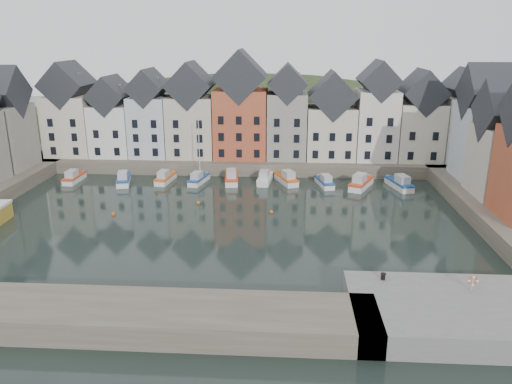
# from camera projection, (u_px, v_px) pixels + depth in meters

# --- Properties ---
(ground) EXTENTS (260.00, 260.00, 0.00)m
(ground) POSITION_uv_depth(u_px,v_px,m) (220.00, 226.00, 59.57)
(ground) COLOR black
(ground) RESTS_ON ground
(far_quay) EXTENTS (90.00, 16.00, 2.00)m
(far_quay) POSITION_uv_depth(u_px,v_px,m) (242.00, 159.00, 87.83)
(far_quay) COLOR #51473E
(far_quay) RESTS_ON ground
(near_quay) EXTENTS (18.00, 10.00, 2.00)m
(near_quay) POSITION_uv_depth(u_px,v_px,m) (466.00, 314.00, 38.92)
(near_quay) COLOR #60605E
(near_quay) RESTS_ON ground
(near_wall) EXTENTS (50.00, 6.00, 2.00)m
(near_wall) POSITION_uv_depth(u_px,v_px,m) (56.00, 314.00, 38.91)
(near_wall) COLOR #51473E
(near_wall) RESTS_ON ground
(hillside) EXTENTS (153.60, 70.40, 64.00)m
(hillside) POSITION_uv_depth(u_px,v_px,m) (253.00, 211.00, 118.27)
(hillside) COLOR black
(hillside) RESTS_ON ground
(far_terrace) EXTENTS (72.37, 8.16, 17.78)m
(far_terrace) POSITION_uv_depth(u_px,v_px,m) (260.00, 116.00, 83.37)
(far_terrace) COLOR beige
(far_terrace) RESTS_ON far_quay
(right_terrace) EXTENTS (8.30, 24.25, 16.36)m
(right_terrace) POSITION_uv_depth(u_px,v_px,m) (512.00, 143.00, 62.44)
(right_terrace) COLOR #B5BFC8
(right_terrace) RESTS_ON right_quay
(mooring_buoys) EXTENTS (20.50, 5.50, 0.50)m
(mooring_buoys) POSITION_uv_depth(u_px,v_px,m) (195.00, 210.00, 64.84)
(mooring_buoys) COLOR #CA5317
(mooring_buoys) RESTS_ON ground
(boat_a) EXTENTS (1.80, 5.70, 2.18)m
(boat_a) POSITION_uv_depth(u_px,v_px,m) (74.00, 178.00, 77.58)
(boat_a) COLOR silver
(boat_a) RESTS_ON ground
(boat_b) EXTENTS (3.23, 6.26, 2.30)m
(boat_b) POSITION_uv_depth(u_px,v_px,m) (123.00, 179.00, 76.52)
(boat_b) COLOR silver
(boat_b) RESTS_ON ground
(boat_c) EXTENTS (2.46, 5.89, 2.19)m
(boat_c) POSITION_uv_depth(u_px,v_px,m) (165.00, 178.00, 77.35)
(boat_c) COLOR silver
(boat_c) RESTS_ON ground
(boat_d) EXTENTS (2.85, 5.75, 10.53)m
(boat_d) POSITION_uv_depth(u_px,v_px,m) (198.00, 179.00, 76.76)
(boat_d) COLOR silver
(boat_d) RESTS_ON ground
(boat_e) EXTENTS (2.70, 6.54, 2.44)m
(boat_e) POSITION_uv_depth(u_px,v_px,m) (231.00, 178.00, 77.14)
(boat_e) COLOR silver
(boat_e) RESTS_ON ground
(boat_f) EXTENTS (2.40, 6.02, 2.25)m
(boat_f) POSITION_uv_depth(u_px,v_px,m) (265.00, 178.00, 77.06)
(boat_f) COLOR silver
(boat_f) RESTS_ON ground
(boat_g) EXTENTS (4.00, 6.33, 2.33)m
(boat_g) POSITION_uv_depth(u_px,v_px,m) (287.00, 179.00, 76.81)
(boat_g) COLOR silver
(boat_g) RESTS_ON ground
(boat_h) EXTENTS (2.88, 5.65, 2.08)m
(boat_h) POSITION_uv_depth(u_px,v_px,m) (325.00, 182.00, 75.36)
(boat_h) COLOR silver
(boat_h) RESTS_ON ground
(boat_i) EXTENTS (4.63, 6.87, 2.54)m
(boat_i) POSITION_uv_depth(u_px,v_px,m) (361.00, 183.00, 74.34)
(boat_i) COLOR silver
(boat_i) RESTS_ON ground
(boat_j) EXTENTS (3.49, 6.52, 2.39)m
(boat_j) POSITION_uv_depth(u_px,v_px,m) (400.00, 184.00, 74.21)
(boat_j) COLOR silver
(boat_j) RESTS_ON ground
(mooring_bollard) EXTENTS (0.48, 0.48, 0.56)m
(mooring_bollard) POSITION_uv_depth(u_px,v_px,m) (383.00, 276.00, 42.20)
(mooring_bollard) COLOR black
(mooring_bollard) RESTS_ON near_quay
(life_ring_post) EXTENTS (0.80, 0.17, 1.30)m
(life_ring_post) POSITION_uv_depth(u_px,v_px,m) (473.00, 281.00, 40.20)
(life_ring_post) COLOR gray
(life_ring_post) RESTS_ON near_quay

